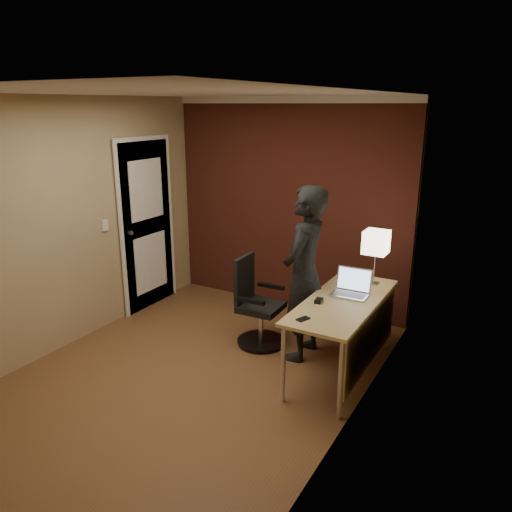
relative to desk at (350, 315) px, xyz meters
name	(u,v)px	position (x,y,z in m)	size (l,w,h in m)	color
room	(251,199)	(-1.53, 0.87, 0.77)	(4.00, 4.00, 4.00)	brown
desk	(350,315)	(0.00, 0.00, 0.00)	(0.60, 1.50, 0.73)	tan
desk_lamp	(376,243)	(0.04, 0.54, 0.55)	(0.22, 0.22, 0.54)	silver
laptop	(352,287)	(-0.06, 0.18, 0.19)	(0.34, 0.27, 0.23)	silver
mouse	(319,301)	(-0.24, -0.16, 0.14)	(0.06, 0.10, 0.03)	black
phone	(303,319)	(-0.21, -0.57, 0.13)	(0.06, 0.12, 0.01)	black
office_chair	(256,307)	(-1.05, 0.14, -0.20)	(0.50, 0.52, 0.92)	black
person	(304,274)	(-0.52, 0.14, 0.25)	(0.62, 0.41, 1.71)	black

